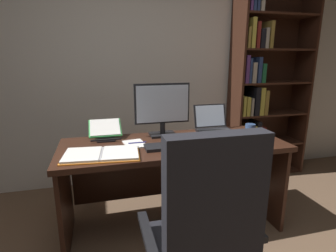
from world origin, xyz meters
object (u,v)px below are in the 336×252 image
Objects in this scene: bookshelf at (261,88)px; computer_mouse at (210,142)px; coffee_mug at (250,129)px; keyboard at (173,146)px; pen at (137,143)px; desk at (171,163)px; notepad at (135,144)px; laptop at (214,126)px; reading_stand_with_book at (105,130)px; office_chair at (204,245)px; open_binder at (102,154)px; monitor at (162,110)px.

computer_mouse is (-1.04, -0.94, -0.29)m from bookshelf.
coffee_mug is at bearing 22.22° from computer_mouse.
keyboard is 0.28m from pen.
desk is at bearing 143.86° from computer_mouse.
notepad is at bearing -170.60° from desk.
reading_stand_with_book is (-0.96, 0.05, 0.02)m from laptop.
office_chair is 0.89m from open_binder.
monitor is 1.51× the size of laptop.
desk is 0.78× the size of bookshelf.
pen is at bearing -169.96° from desk.
coffee_mug reaches higher than keyboard.
reading_stand_with_book is at bearing 141.15° from keyboard.
open_binder is 1.30m from coffee_mug.
laptop reaches higher than pen.
monitor is 1.13× the size of keyboard.
laptop is 1.18× the size of reading_stand_with_book.
monitor reaches higher than pen.
computer_mouse is (-0.18, -0.33, -0.03)m from laptop.
monitor is 0.88× the size of open_binder.
coffee_mug is (1.28, 0.24, 0.03)m from open_binder.
office_chair is at bearing -115.89° from laptop.
laptop is at bearing 152.49° from coffee_mug.
desk is at bearing 78.59° from keyboard.
pen is at bearing -46.45° from reading_stand_with_book.
computer_mouse reaches higher than pen.
desk is at bearing -150.04° from bookshelf.
keyboard is at bearing 180.00° from computer_mouse.
office_chair is at bearing -129.40° from bookshelf.
computer_mouse is 0.58m from notepad.
bookshelf is 1.43m from computer_mouse.
laptop is at bearing 17.88° from desk.
computer_mouse is at bearing -157.78° from coffee_mug.
open_binder is 2.57× the size of notepad.
keyboard is 4.04× the size of computer_mouse.
keyboard is 0.30m from notepad.
coffee_mug is (0.28, -0.15, -0.01)m from laptop.
laptop reaches higher than coffee_mug.
computer_mouse is at bearing -14.44° from pen.
keyboard is 3.00× the size of pen.
pen is at bearing 104.12° from office_chair.
keyboard is at bearing -29.75° from pen.
reading_stand_with_book reaches higher than keyboard.
bookshelf reaches higher than computer_mouse.
bookshelf is 4.15× the size of open_binder.
desk is at bearing -20.63° from reading_stand_with_book.
reading_stand_with_book is (-0.48, 0.06, -0.16)m from monitor.
reading_stand_with_book reaches higher than coffee_mug.
monitor is 2.25× the size of notepad.
coffee_mug reaches higher than pen.
keyboard is 1.59× the size of reading_stand_with_book.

